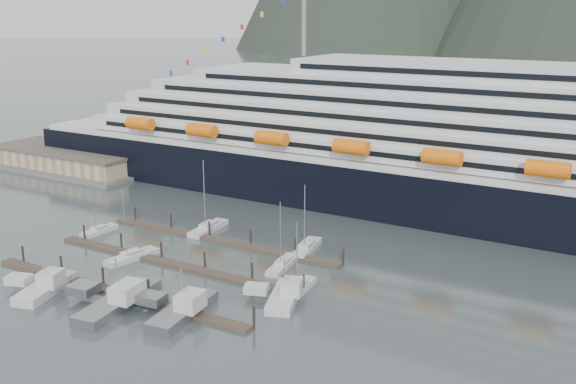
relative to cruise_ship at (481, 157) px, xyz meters
The scene contains 16 objects.
ground 63.76m from the cruise_ship, 118.66° to the right, with size 1600.00×1600.00×0.00m, color #4F5C5D.
cruise_ship is the anchor object (origin of this frame).
warehouse 103.31m from the cruise_ship, behind, with size 46.00×20.00×5.80m.
dock_near 74.63m from the cruise_ship, 118.31° to the right, with size 48.18×2.28×3.20m.
dock_mid 63.65m from the cruise_ship, 123.96° to the right, with size 48.18×2.28×3.20m.
dock_far 53.59m from the cruise_ship, 131.95° to the right, with size 48.18×2.28×3.20m.
sailboat_a 74.43m from the cruise_ship, 140.87° to the right, with size 2.24×7.71×11.80m.
sailboat_b 69.07m from the cruise_ship, 128.37° to the right, with size 4.06×9.93×12.51m.
sailboat_d 49.00m from the cruise_ship, 113.46° to the right, with size 3.81×9.67×11.55m.
sailboat_e 54.74m from the cruise_ship, 139.20° to the right, with size 3.59×10.49×14.22m.
sailboat_g 41.68m from the cruise_ship, 119.16° to the right, with size 4.44×10.48×12.36m.
sailboat_h 53.14m from the cruise_ship, 103.41° to the right, with size 3.35×8.46×11.15m.
trawler_b 83.24m from the cruise_ship, 121.98° to the right, with size 9.53×11.86×7.33m.
trawler_c 75.62m from the cruise_ship, 114.49° to the right, with size 11.35×15.93×7.96m.
trawler_d 70.09m from the cruise_ship, 108.04° to the right, with size 9.86×13.26×7.68m.
trawler_e 57.03m from the cruise_ship, 102.54° to the right, with size 9.31×11.30×6.98m.
Camera 1 is at (63.63, -74.97, 39.96)m, focal length 42.00 mm.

